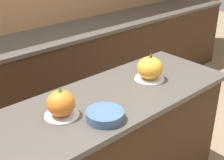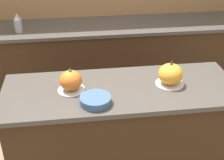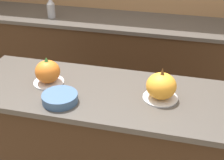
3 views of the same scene
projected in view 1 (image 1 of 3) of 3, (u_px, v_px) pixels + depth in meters
name	position (u px, v px, depth m)	size (l,w,h in m)	color
kitchen_island	(111.00, 154.00, 2.11)	(1.69, 0.62, 0.90)	#382314
back_counter	(20.00, 88.00, 3.00)	(6.00, 0.60, 0.90)	#382314
pumpkin_cake_left	(61.00, 104.00, 1.69)	(0.19, 0.19, 0.18)	silver
pumpkin_cake_right	(150.00, 69.00, 2.10)	(0.20, 0.20, 0.20)	silver
mixing_bowl	(105.00, 115.00, 1.67)	(0.21, 0.21, 0.05)	#3D5B84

